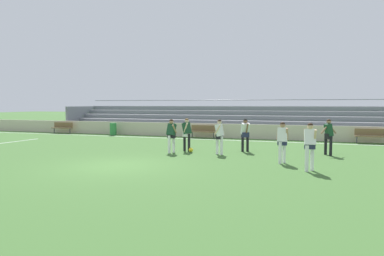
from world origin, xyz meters
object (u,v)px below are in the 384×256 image
(soccer_ball, at_px, (191,150))
(bench_near_bin, at_px, (63,127))
(bench_near_wall_gap, at_px, (203,130))
(player_white_wide_left, at_px, (310,142))
(player_dark_dropping_back, at_px, (187,132))
(player_dark_challenging, at_px, (329,134))
(player_white_wide_right, at_px, (282,139))
(trash_bin, at_px, (113,129))
(player_white_overlapping, at_px, (219,134))
(bench_centre_sideline, at_px, (371,135))
(player_white_trailing_run, at_px, (245,132))
(player_dark_pressing_high, at_px, (171,133))
(bleacher_stand, at_px, (230,119))

(soccer_ball, bearing_deg, bench_near_bin, 152.71)
(bench_near_wall_gap, xyz_separation_m, player_white_wide_left, (7.08, -10.17, 0.48))
(soccer_ball, bearing_deg, bench_near_wall_gap, 102.24)
(player_dark_dropping_back, bearing_deg, player_dark_challenging, 7.13)
(player_white_wide_right, relative_size, player_dark_challenging, 0.98)
(trash_bin, xyz_separation_m, player_dark_dropping_back, (8.41, -6.63, 0.52))
(bench_near_wall_gap, height_order, player_white_overlapping, player_white_overlapping)
(bench_centre_sideline, height_order, player_dark_challenging, player_dark_challenging)
(player_white_overlapping, bearing_deg, trash_bin, 144.82)
(bench_near_wall_gap, bearing_deg, player_white_wide_left, -55.15)
(player_white_trailing_run, height_order, player_white_wide_left, player_white_wide_left)
(player_dark_pressing_high, xyz_separation_m, player_white_wide_left, (6.37, -2.64, 0.05))
(player_white_overlapping, bearing_deg, player_dark_challenging, 16.53)
(player_white_wide_right, relative_size, player_dark_dropping_back, 1.00)
(bleacher_stand, height_order, player_white_wide_right, bleacher_stand)
(player_dark_challenging, relative_size, soccer_ball, 7.68)
(player_white_wide_right, distance_m, player_white_wide_left, 1.68)
(bench_near_bin, xyz_separation_m, player_white_wide_right, (18.02, -8.85, 0.44))
(player_dark_pressing_high, distance_m, player_white_wide_right, 5.49)
(bleacher_stand, height_order, bench_centre_sideline, bleacher_stand)
(bench_near_wall_gap, bearing_deg, soccer_ball, -77.76)
(soccer_ball, bearing_deg, bench_centre_sideline, 37.61)
(bench_near_bin, bearing_deg, player_white_wide_left, -28.07)
(bench_near_wall_gap, relative_size, trash_bin, 1.91)
(bleacher_stand, relative_size, player_dark_dropping_back, 16.61)
(bench_centre_sideline, bearing_deg, bench_near_bin, 180.00)
(player_dark_challenging, bearing_deg, player_white_trailing_run, -179.53)
(trash_bin, xyz_separation_m, player_white_trailing_run, (11.23, -5.83, 0.51))
(bench_near_bin, relative_size, player_white_wide_left, 1.05)
(player_white_wide_right, xyz_separation_m, soccer_ball, (-4.53, 1.88, -0.88))
(player_dark_challenging, bearing_deg, soccer_ball, -170.15)
(player_dark_pressing_high, bearing_deg, soccer_ball, 34.87)
(player_dark_dropping_back, bearing_deg, player_white_wide_left, -30.58)
(player_white_trailing_run, height_order, player_dark_challenging, player_dark_challenging)
(bench_near_bin, distance_m, player_white_wide_right, 20.08)
(trash_bin, bearing_deg, player_dark_challenging, -21.00)
(player_white_overlapping, distance_m, player_dark_challenging, 5.05)
(trash_bin, xyz_separation_m, soccer_ball, (8.73, -6.91, -0.36))
(bench_near_wall_gap, height_order, soccer_ball, bench_near_wall_gap)
(bleacher_stand, distance_m, player_white_wide_left, 14.87)
(bench_near_bin, bearing_deg, soccer_ball, -27.29)
(soccer_ball, bearing_deg, player_dark_dropping_back, 139.11)
(player_white_wide_left, relative_size, soccer_ball, 7.81)
(bench_centre_sideline, height_order, player_white_wide_right, player_white_wide_right)
(bench_near_bin, relative_size, player_white_trailing_run, 1.09)
(player_white_wide_left, bearing_deg, player_dark_challenging, 79.33)
(trash_bin, xyz_separation_m, player_white_wide_left, (14.29, -10.11, 0.56))
(bleacher_stand, bearing_deg, bench_near_wall_gap, -107.58)
(bleacher_stand, xyz_separation_m, player_white_wide_left, (5.99, -13.62, -0.15))
(player_dark_challenging, bearing_deg, player_dark_dropping_back, -172.87)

